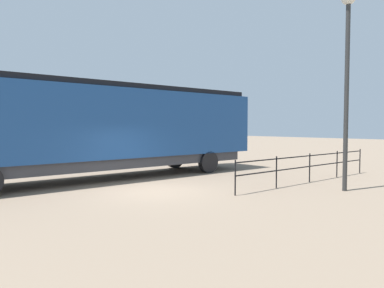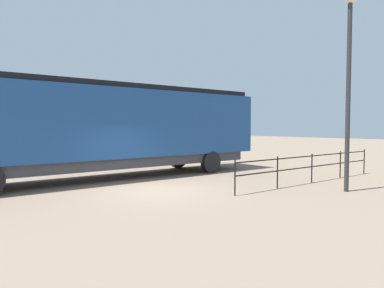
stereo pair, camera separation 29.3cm
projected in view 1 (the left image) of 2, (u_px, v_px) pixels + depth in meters
name	position (u px, v px, depth m)	size (l,w,h in m)	color
ground_plane	(153.00, 191.00, 13.03)	(120.00, 120.00, 0.00)	#84705B
locomotive	(114.00, 126.00, 16.22)	(3.11, 15.57, 4.22)	navy
lamp_post	(347.00, 53.00, 12.84)	(0.52, 0.52, 7.21)	#2D2D2D
platform_fence	(310.00, 163.00, 15.08)	(0.05, 9.17, 1.22)	black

